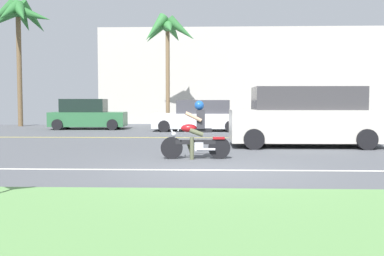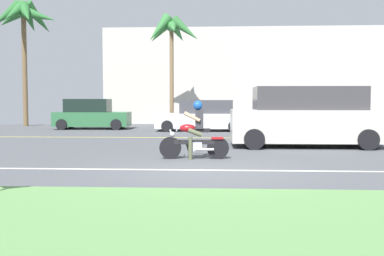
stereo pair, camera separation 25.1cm
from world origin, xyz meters
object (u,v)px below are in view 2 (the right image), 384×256
(suv_nearby, at_px, (306,118))
(parked_car_0, at_px, (91,115))
(motorcyclist, at_px, (195,134))
(parked_car_1, at_px, (203,117))
(palm_tree_0, at_px, (24,19))
(palm_tree_1, at_px, (171,33))

(suv_nearby, distance_m, parked_car_0, 12.88)
(motorcyclist, relative_size, suv_nearby, 0.36)
(suv_nearby, distance_m, parked_car_1, 8.20)
(suv_nearby, xyz_separation_m, palm_tree_0, (-14.22, 11.04, 5.34))
(motorcyclist, height_order, palm_tree_1, palm_tree_1)
(palm_tree_0, relative_size, palm_tree_1, 1.18)
(motorcyclist, bearing_deg, palm_tree_1, 98.35)
(motorcyclist, distance_m, palm_tree_0, 18.77)
(parked_car_0, relative_size, palm_tree_0, 0.53)
(parked_car_0, distance_m, parked_car_1, 6.10)
(suv_nearby, bearing_deg, parked_car_0, 138.06)
(motorcyclist, relative_size, parked_car_0, 0.45)
(motorcyclist, distance_m, parked_car_1, 10.64)
(palm_tree_1, bearing_deg, palm_tree_0, 174.08)
(parked_car_1, bearing_deg, suv_nearby, -63.90)
(parked_car_1, bearing_deg, palm_tree_0, 160.87)
(suv_nearby, relative_size, palm_tree_0, 0.67)
(palm_tree_0, bearing_deg, motorcyclist, -53.11)
(palm_tree_0, bearing_deg, suv_nearby, -37.84)
(parked_car_0, bearing_deg, motorcyclist, -62.80)
(suv_nearby, relative_size, parked_car_1, 1.12)
(parked_car_0, bearing_deg, palm_tree_0, 152.31)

